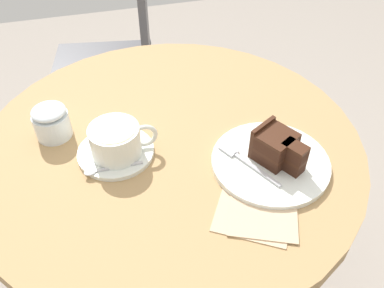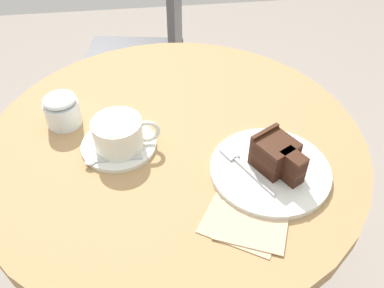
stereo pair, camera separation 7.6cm
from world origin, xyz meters
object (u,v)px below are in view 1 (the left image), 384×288
coffee_cup (116,140)px  cafe_chair (123,47)px  cake_slice (277,147)px  fork (243,160)px  sugar_pot (51,122)px  saucer (116,152)px  cake_plate (270,162)px  teaspoon (106,169)px  napkin (258,211)px

coffee_cup → cafe_chair: 0.82m
cake_slice → fork: (-0.06, 0.01, -0.03)m
sugar_pot → saucer: bearing=-37.6°
cake_plate → cafe_chair: (-0.18, 0.88, -0.21)m
teaspoon → fork: 0.26m
teaspoon → cafe_chair: bearing=-98.2°
teaspoon → cake_plate: 0.31m
cake_slice → teaspoon: bearing=169.6°
cake_plate → sugar_pot: (-0.40, 0.20, 0.03)m
saucer → teaspoon: size_ratio=1.36×
coffee_cup → sugar_pot: (-0.12, 0.10, -0.01)m
cake_plate → fork: bearing=166.3°
saucer → cafe_chair: (0.10, 0.77, -0.21)m
saucer → cafe_chair: 0.81m
cake_plate → cake_slice: 0.04m
napkin → sugar_pot: bearing=138.4°
sugar_pot → fork: bearing=-28.0°
saucer → cafe_chair: bearing=82.9°
cake_slice → fork: size_ratio=0.80×
napkin → saucer: bearing=136.5°
saucer → sugar_pot: sugar_pot is taller
teaspoon → fork: (0.25, -0.05, 0.00)m
teaspoon → napkin: bearing=147.0°
cake_slice → cafe_chair: 0.93m
cake_slice → cafe_chair: cafe_chair is taller
napkin → teaspoon: bearing=146.8°
coffee_cup → fork: 0.24m
cake_slice → fork: 0.07m
coffee_cup → cake_plate: coffee_cup is taller
fork → sugar_pot: (-0.35, 0.18, 0.02)m
coffee_cup → sugar_pot: size_ratio=1.80×
fork → cafe_chair: bearing=-18.8°
cake_plate → napkin: 0.12m
fork → sugar_pot: bearing=34.6°
cake_plate → napkin: bearing=-122.9°
saucer → napkin: (0.22, -0.21, -0.00)m
coffee_cup → teaspoon: 0.06m
saucer → cake_slice: 0.31m
saucer → cake_plate: size_ratio=0.66×
cake_plate → sugar_pot: bearing=153.8°
coffee_cup → napkin: size_ratio=0.74×
coffee_cup → cake_slice: bearing=-19.1°
saucer → fork: fork is taller
coffee_cup → fork: bearing=-21.2°
napkin → cake_plate: bearing=57.1°
coffee_cup → napkin: (0.21, -0.20, -0.04)m
cafe_chair → fork: bearing=18.1°
saucer → sugar_pot: (-0.12, 0.09, 0.03)m
cake_slice → napkin: bearing=-125.9°
cake_plate → teaspoon: bearing=169.1°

